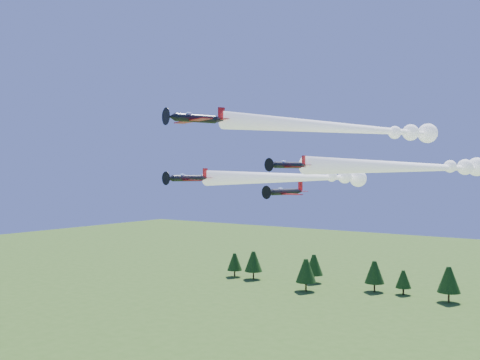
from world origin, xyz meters
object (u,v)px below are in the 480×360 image
Objects in this scene: plane_lead at (355,129)px; plane_left at (304,178)px; plane_slot at (284,192)px; plane_right at (420,167)px.

plane_lead is 1.02× the size of plane_left.
plane_left reaches higher than plane_slot.
plane_lead is 17.86m from plane_slot.
plane_slot is (-14.67, -21.57, -3.99)m from plane_right.
plane_lead is at bearing -118.32° from plane_right.
plane_lead reaches higher than plane_right.
plane_right is at bearing 70.24° from plane_slot.
plane_left is at bearing -166.98° from plane_right.
plane_left is at bearing 125.34° from plane_slot.
plane_left is 6.33× the size of plane_slot.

